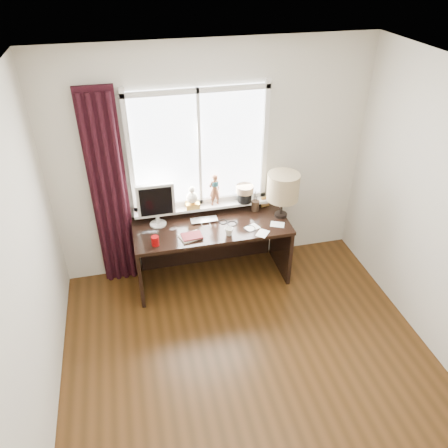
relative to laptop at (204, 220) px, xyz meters
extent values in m
cube|color=#47290F|center=(0.16, -1.73, -0.76)|extent=(3.50, 4.00, 0.00)
cube|color=white|center=(0.16, -1.73, 1.84)|extent=(3.50, 4.00, 0.00)
cube|color=beige|center=(0.16, 0.27, 0.54)|extent=(3.50, 0.00, 2.60)
cube|color=beige|center=(-1.59, -1.73, 0.54)|extent=(0.00, 4.00, 2.60)
imported|color=silver|center=(0.00, 0.00, 0.00)|extent=(0.30, 0.19, 0.02)
imported|color=white|center=(0.20, -0.33, 0.03)|extent=(0.11, 0.11, 0.09)
cylinder|color=#810304|center=(-0.57, -0.33, 0.04)|extent=(0.08, 0.08, 0.10)
cube|color=white|center=(0.01, 0.26, 0.74)|extent=(1.40, 0.02, 1.30)
cube|color=silver|center=(0.01, 0.23, 0.11)|extent=(1.50, 0.05, 0.05)
cube|color=silver|center=(0.01, 0.23, 1.36)|extent=(1.50, 0.05, 0.05)
cube|color=silver|center=(-0.71, 0.23, 0.74)|extent=(0.05, 0.05, 1.40)
cube|color=silver|center=(0.74, 0.23, 0.74)|extent=(0.05, 0.05, 1.40)
cube|color=silver|center=(0.01, 0.23, 0.74)|extent=(0.03, 0.05, 1.30)
cube|color=silver|center=(0.01, 0.18, 0.07)|extent=(1.52, 0.18, 0.03)
cylinder|color=#3C0804|center=(-0.44, 0.16, 0.22)|extent=(0.14, 0.14, 0.26)
cube|color=gold|center=(-0.10, 0.15, 0.12)|extent=(0.15, 0.12, 0.06)
sphere|color=beige|center=(-0.10, 0.15, 0.21)|extent=(0.13, 0.13, 0.13)
sphere|color=beige|center=(-0.10, 0.15, 0.31)|extent=(0.07, 0.07, 0.07)
imported|color=brown|center=(0.16, 0.17, 0.28)|extent=(0.15, 0.12, 0.38)
cylinder|color=#1E4C51|center=(0.16, 0.16, 0.36)|extent=(0.10, 0.10, 0.05)
cylinder|color=black|center=(0.50, 0.15, 0.15)|extent=(0.16, 0.16, 0.12)
cylinder|color=#8C6B4C|center=(0.50, 0.15, 0.25)|extent=(0.20, 0.20, 0.08)
cube|color=black|center=(-0.97, 0.19, 0.36)|extent=(0.38, 0.05, 2.25)
cylinder|color=black|center=(-1.11, 0.16, 0.34)|extent=(0.06, 0.06, 2.20)
cylinder|color=black|center=(-1.02, 0.16, 0.34)|extent=(0.06, 0.06, 2.20)
cylinder|color=black|center=(-0.93, 0.16, 0.34)|extent=(0.06, 0.06, 2.20)
cylinder|color=black|center=(-0.84, 0.16, 0.34)|extent=(0.06, 0.06, 2.20)
cube|color=black|center=(0.06, -0.10, -0.03)|extent=(1.70, 0.70, 0.04)
cube|color=black|center=(-0.77, -0.10, -0.41)|extent=(0.04, 0.64, 0.71)
cube|color=black|center=(0.89, -0.10, -0.41)|extent=(0.04, 0.64, 0.71)
cube|color=black|center=(0.06, 0.24, -0.41)|extent=(1.60, 0.03, 0.71)
cylinder|color=beige|center=(-0.51, 0.05, 0.00)|extent=(0.18, 0.18, 0.01)
cylinder|color=beige|center=(-0.51, 0.05, 0.05)|extent=(0.04, 0.04, 0.10)
cube|color=beige|center=(-0.51, 0.05, 0.29)|extent=(0.40, 0.04, 0.38)
cube|color=black|center=(-0.51, 0.02, 0.29)|extent=(0.34, 0.01, 0.32)
cube|color=beige|center=(-0.20, -0.28, 0.00)|extent=(0.25, 0.21, 0.02)
cube|color=maroon|center=(-0.19, -0.29, 0.01)|extent=(0.22, 0.17, 0.01)
cylinder|color=black|center=(0.61, 0.09, 0.05)|extent=(0.09, 0.09, 0.12)
cylinder|color=black|center=(0.60, 0.10, 0.10)|extent=(0.01, 0.01, 0.22)
cylinder|color=black|center=(0.63, 0.08, 0.08)|extent=(0.01, 0.01, 0.19)
cylinder|color=black|center=(0.61, 0.11, 0.11)|extent=(0.01, 0.01, 0.25)
cylinder|color=black|center=(0.63, 0.10, 0.07)|extent=(0.01, 0.01, 0.17)
cube|color=gold|center=(0.75, 0.14, 0.05)|extent=(0.10, 0.03, 0.13)
cube|color=#996633|center=(0.75, 0.13, 0.05)|extent=(0.08, 0.02, 0.10)
cylinder|color=black|center=(0.86, -0.09, 0.00)|extent=(0.14, 0.14, 0.03)
cylinder|color=black|center=(0.86, -0.09, 0.13)|extent=(0.03, 0.03, 0.22)
cylinder|color=tan|center=(0.86, -0.09, 0.36)|extent=(0.35, 0.35, 0.30)
cube|color=white|center=(0.48, -0.25, -0.01)|extent=(0.18, 0.16, 0.00)
cube|color=white|center=(0.76, -0.26, -0.01)|extent=(0.18, 0.16, 0.00)
cube|color=white|center=(0.55, -0.38, -0.01)|extent=(0.18, 0.19, 0.00)
torus|color=black|center=(0.44, -0.27, -0.01)|extent=(0.15, 0.15, 0.01)
torus|color=black|center=(0.28, -0.13, -0.01)|extent=(0.14, 0.14, 0.01)
torus|color=black|center=(0.20, -0.07, -0.01)|extent=(0.13, 0.13, 0.01)
camera|label=1|loc=(-0.72, -3.99, 2.62)|focal=35.00mm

